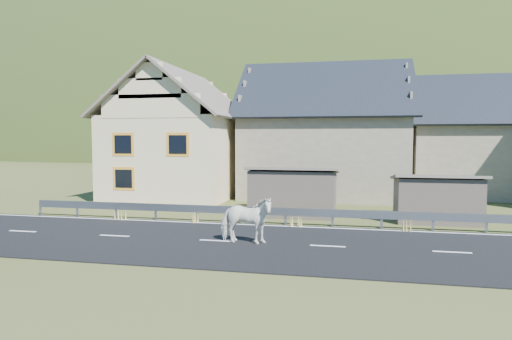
# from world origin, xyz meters

# --- Properties ---
(ground) EXTENTS (160.00, 160.00, 0.00)m
(ground) POSITION_xyz_m (0.00, 0.00, 0.00)
(ground) COLOR #314118
(ground) RESTS_ON ground
(road) EXTENTS (60.00, 7.00, 0.04)m
(road) POSITION_xyz_m (0.00, 0.00, 0.02)
(road) COLOR black
(road) RESTS_ON ground
(lane_markings) EXTENTS (60.00, 6.60, 0.01)m
(lane_markings) POSITION_xyz_m (0.00, 0.00, 0.04)
(lane_markings) COLOR silver
(lane_markings) RESTS_ON road
(guardrail) EXTENTS (28.10, 0.09, 0.75)m
(guardrail) POSITION_xyz_m (-0.00, 3.68, 0.56)
(guardrail) COLOR #93969B
(guardrail) RESTS_ON ground
(shed_left) EXTENTS (4.30, 3.30, 2.40)m
(shed_left) POSITION_xyz_m (-2.00, 6.50, 1.10)
(shed_left) COLOR #60554A
(shed_left) RESTS_ON ground
(shed_right) EXTENTS (3.80, 2.90, 2.20)m
(shed_right) POSITION_xyz_m (4.50, 6.00, 1.00)
(shed_right) COLOR #60554A
(shed_right) RESTS_ON ground
(house_cream) EXTENTS (7.80, 9.80, 8.30)m
(house_cream) POSITION_xyz_m (-10.00, 12.00, 4.36)
(house_cream) COLOR beige
(house_cream) RESTS_ON ground
(house_stone_a) EXTENTS (10.80, 9.80, 8.90)m
(house_stone_a) POSITION_xyz_m (-1.00, 15.00, 4.63)
(house_stone_a) COLOR gray
(house_stone_a) RESTS_ON ground
(house_stone_b) EXTENTS (9.80, 8.80, 8.10)m
(house_stone_b) POSITION_xyz_m (9.00, 17.00, 4.24)
(house_stone_b) COLOR gray
(house_stone_b) RESTS_ON ground
(mountain) EXTENTS (440.00, 280.00, 260.00)m
(mountain) POSITION_xyz_m (5.00, 180.00, -20.00)
(mountain) COLOR #213213
(mountain) RESTS_ON ground
(conifer_patch) EXTENTS (76.00, 50.00, 28.00)m
(conifer_patch) POSITION_xyz_m (-55.00, 110.00, 6.00)
(conifer_patch) COLOR black
(conifer_patch) RESTS_ON ground
(horse) EXTENTS (1.03, 2.04, 1.68)m
(horse) POSITION_xyz_m (-2.85, -0.17, 0.88)
(horse) COLOR white
(horse) RESTS_ON road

